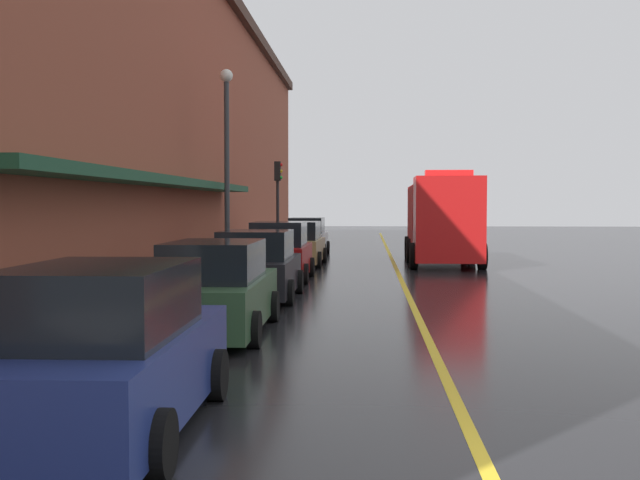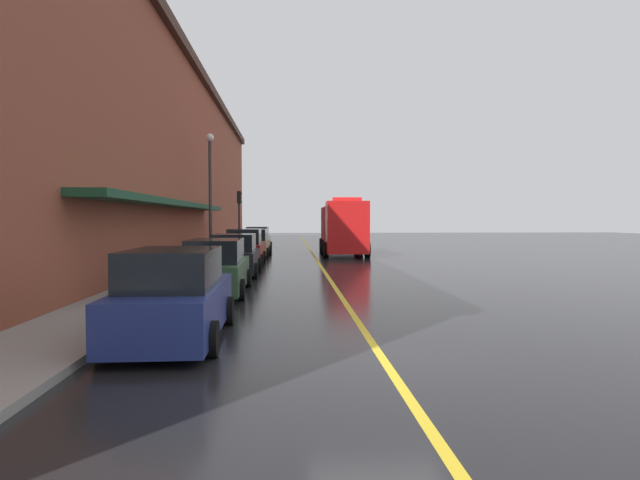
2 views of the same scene
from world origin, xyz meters
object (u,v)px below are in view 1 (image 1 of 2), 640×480
object	(u,v)px
parked_car_4	(298,245)
traffic_light_near	(278,189)
parking_meter_1	(203,258)
parking_meter_3	(270,236)
parked_car_2	(257,267)
parked_car_0	(106,355)
parked_car_1	(217,290)
parked_car_3	(280,253)
parked_car_5	(307,238)
fire_truck	(442,221)
parking_meter_0	(256,241)
parking_meter_2	(265,238)
street_lamp_left	(227,148)

from	to	relation	value
parked_car_4	traffic_light_near	world-z (taller)	traffic_light_near
parking_meter_1	parking_meter_3	world-z (taller)	same
parked_car_2	parking_meter_1	world-z (taller)	parked_car_2
parked_car_0	parking_meter_1	size ratio (longest dim) A/B	3.46
parked_car_1	traffic_light_near	bearing A→B (deg)	2.81
parked_car_4	parking_meter_3	world-z (taller)	parked_car_4
parked_car_3	parking_meter_1	distance (m)	5.35
parked_car_4	parking_meter_1	bearing A→B (deg)	173.84
parked_car_1	parked_car_4	bearing A→B (deg)	-0.98
parking_meter_3	parked_car_5	bearing A→B (deg)	66.48
parking_meter_1	parked_car_0	bearing A→B (deg)	-82.98
parked_car_1	parking_meter_1	size ratio (longest dim) A/B	3.69
fire_truck	traffic_light_near	size ratio (longest dim) A/B	1.97
parked_car_0	parked_car_5	xyz separation A→B (m)	(-0.07, 29.05, -0.00)
parked_car_3	parking_meter_0	distance (m)	4.82
parking_meter_2	street_lamp_left	size ratio (longest dim) A/B	0.19
fire_truck	street_lamp_left	world-z (taller)	street_lamp_left
parked_car_3	traffic_light_near	xyz separation A→B (m)	(-1.36, 11.42, 2.28)
parked_car_0	parking_meter_0	xyz separation A→B (m)	(-1.46, 21.64, 0.21)
parked_car_2	parked_car_4	size ratio (longest dim) A/B	0.98
parking_meter_1	street_lamp_left	bearing A→B (deg)	94.98
parking_meter_1	parking_meter_2	bearing A→B (deg)	90.00
parking_meter_2	parked_car_0	bearing A→B (deg)	-86.55
parked_car_4	traffic_light_near	distance (m)	5.98
parked_car_0	parking_meter_2	xyz separation A→B (m)	(-1.46, 24.26, 0.21)
parking_meter_0	traffic_light_near	bearing A→B (deg)	89.48
parked_car_3	parking_meter_3	world-z (taller)	parked_car_3
parked_car_0	parked_car_2	xyz separation A→B (m)	(-0.06, 11.95, -0.02)
fire_truck	parked_car_5	bearing A→B (deg)	-126.43
parked_car_5	fire_truck	distance (m)	7.53
traffic_light_near	parking_meter_0	bearing A→B (deg)	-90.52
parked_car_3	traffic_light_near	size ratio (longest dim) A/B	1.01
parked_car_2	parked_car_5	size ratio (longest dim) A/B	1.01
parked_car_2	parking_meter_2	distance (m)	12.39
parking_meter_2	street_lamp_left	distance (m)	6.46
parked_car_0	parking_meter_3	xyz separation A→B (m)	(-1.46, 25.84, 0.21)
parked_car_1	parking_meter_1	distance (m)	5.58
parking_meter_3	street_lamp_left	bearing A→B (deg)	-94.84
parked_car_1	parked_car_2	world-z (taller)	parked_car_2
parked_car_0	parked_car_2	size ratio (longest dim) A/B	1.04
parked_car_1	parking_meter_1	world-z (taller)	parked_car_1
parked_car_3	parking_meter_3	distance (m)	8.93
parked_car_5	street_lamp_left	world-z (taller)	street_lamp_left
parked_car_1	fire_truck	world-z (taller)	fire_truck
parked_car_3	parked_car_4	distance (m)	6.10
parked_car_4	parking_meter_2	size ratio (longest dim) A/B	3.38
parked_car_4	parked_car_1	bearing A→B (deg)	-178.94
parking_meter_0	parked_car_0	bearing A→B (deg)	-86.13
fire_truck	street_lamp_left	xyz separation A→B (m)	(-7.93, -5.75, 2.62)
parked_car_1	parked_car_4	xyz separation A→B (m)	(0.09, 16.65, -0.00)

